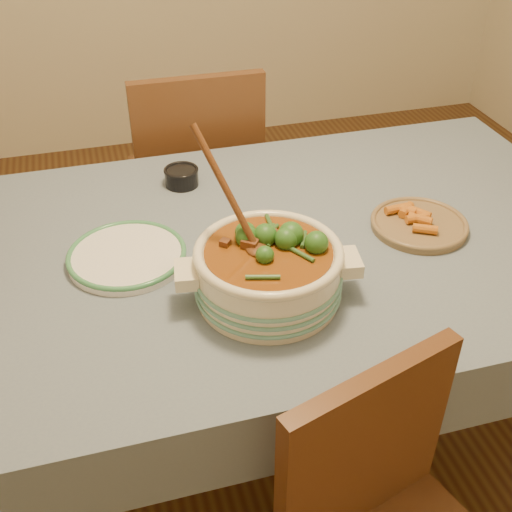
# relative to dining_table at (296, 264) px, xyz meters

# --- Properties ---
(floor) EXTENTS (4.50, 4.50, 0.00)m
(floor) POSITION_rel_dining_table_xyz_m (0.00, 0.00, -0.66)
(floor) COLOR #442413
(floor) RESTS_ON ground
(dining_table) EXTENTS (1.68, 1.08, 0.76)m
(dining_table) POSITION_rel_dining_table_xyz_m (0.00, 0.00, 0.00)
(dining_table) COLOR brown
(dining_table) RESTS_ON floor
(stew_casserole) EXTENTS (0.41, 0.36, 0.38)m
(stew_casserole) POSITION_rel_dining_table_xyz_m (-0.14, -0.22, 0.17)
(stew_casserole) COLOR #EEE4C7
(stew_casserole) RESTS_ON dining_table
(white_plate) EXTENTS (0.37, 0.37, 0.03)m
(white_plate) POSITION_rel_dining_table_xyz_m (-0.43, 0.01, 0.10)
(white_plate) COLOR white
(white_plate) RESTS_ON dining_table
(condiment_bowl) EXTENTS (0.11, 0.11, 0.05)m
(condiment_bowl) POSITION_rel_dining_table_xyz_m (-0.24, 0.34, 0.12)
(condiment_bowl) COLOR black
(condiment_bowl) RESTS_ON dining_table
(fried_plate) EXTENTS (0.28, 0.28, 0.04)m
(fried_plate) POSITION_rel_dining_table_xyz_m (0.32, -0.05, 0.11)
(fried_plate) COLOR #7F6446
(fried_plate) RESTS_ON dining_table
(chair_far) EXTENTS (0.45, 0.45, 0.95)m
(chair_far) POSITION_rel_dining_table_xyz_m (-0.12, 0.78, -0.13)
(chair_far) COLOR brown
(chair_far) RESTS_ON floor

